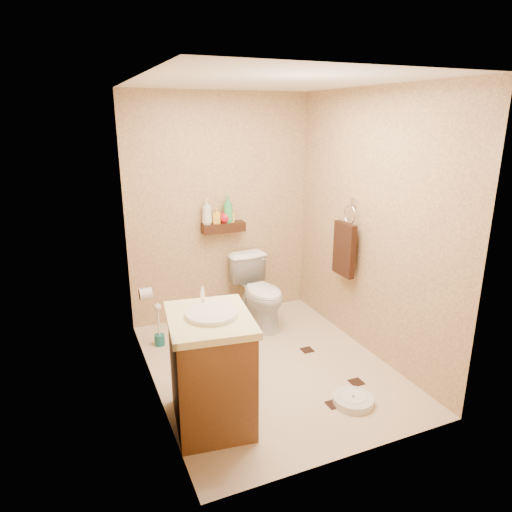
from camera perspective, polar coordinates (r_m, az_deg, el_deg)
name	(u,v)px	position (r m, az deg, el deg)	size (l,w,h in m)	color
ground	(268,365)	(4.22, 1.57, -13.52)	(2.50, 2.50, 0.00)	#CCB095
wall_back	(221,209)	(4.89, -4.44, 5.83)	(2.00, 0.04, 2.40)	tan
wall_front	(359,287)	(2.73, 12.78, -3.75)	(2.00, 0.04, 2.40)	tan
wall_left	(147,250)	(3.47, -13.45, 0.73)	(0.04, 2.50, 2.40)	tan
wall_right	(370,226)	(4.26, 14.05, 3.69)	(0.04, 2.50, 2.40)	tan
ceiling	(271,81)	(3.64, 1.89, 21.01)	(2.00, 2.50, 0.02)	silver
wall_shelf	(223,227)	(4.86, -4.09, 3.58)	(0.46, 0.14, 0.10)	#3D2010
floor_accents	(277,366)	(4.21, 2.65, -13.58)	(1.25, 1.39, 0.01)	black
toilet	(260,292)	(4.85, 0.45, -4.51)	(0.41, 0.72, 0.73)	white
vanity	(211,368)	(3.35, -5.63, -13.81)	(0.65, 0.76, 0.97)	brown
bathroom_scale	(353,400)	(3.80, 12.04, -17.20)	(0.40, 0.40, 0.06)	silver
toilet_brush	(159,331)	(4.59, -12.03, -9.12)	(0.10, 0.10, 0.44)	#175E5D
towel_ring	(345,247)	(4.47, 11.02, 1.14)	(0.12, 0.30, 0.76)	silver
toilet_paper	(145,294)	(4.28, -13.65, -4.63)	(0.12, 0.11, 0.12)	silver
bottle_a	(207,212)	(4.76, -6.17, 5.54)	(0.10, 0.10, 0.27)	silver
bottle_b	(217,216)	(4.81, -4.91, 5.03)	(0.07, 0.07, 0.16)	yellow
bottle_c	(225,216)	(4.83, -3.92, 5.04)	(0.12, 0.12, 0.15)	red
bottle_d	(228,209)	(4.83, -3.54, 5.86)	(0.11, 0.11, 0.28)	green
bottle_e	(230,215)	(4.85, -3.25, 5.11)	(0.07, 0.07, 0.15)	#E9BF4D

